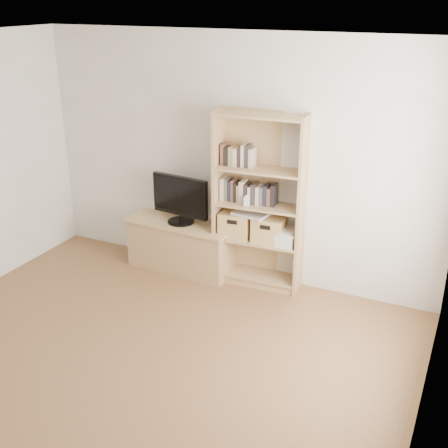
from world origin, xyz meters
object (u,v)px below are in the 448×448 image
Objects in this scene: bookshelf at (259,202)px; laptop at (251,213)px; baby_monitor at (246,202)px; tv_stand at (182,246)px; basket_right at (269,229)px; television at (180,199)px; basket_left at (236,224)px.

bookshelf reaches higher than laptop.
tv_stand is at bearing 171.76° from baby_monitor.
television is at bearing 179.49° from basket_right.
television is 0.83m from laptop.
television is at bearing -168.50° from laptop.
laptop is (0.82, 0.04, -0.04)m from television.
laptop reaches higher than basket_left.
bookshelf is 0.37m from basket_left.
basket_left is (-0.15, 0.09, -0.31)m from baby_monitor.
television is 1.93× the size of laptop.
tv_stand is at bearing 179.49° from basket_right.
basket_right is at bearing -1.73° from basket_left.
laptop is (-0.19, -0.02, 0.15)m from basket_right.
tv_stand is at bearing 177.11° from basket_left.
basket_right is at bearing 24.02° from baby_monitor.
tv_stand is 3.65× the size of basket_left.
tv_stand is 0.98m from laptop.
baby_monitor reaches higher than basket_left.
tv_stand is 0.64× the size of bookshelf.
basket_right is at bearing 14.08° from laptop.
television is 2.16× the size of basket_right.
basket_right is (0.11, 0.00, -0.28)m from bookshelf.
baby_monitor is (0.81, -0.05, 0.69)m from tv_stand.
television reaches higher than tv_stand.
laptop is (0.82, 0.04, 0.53)m from tv_stand.
basket_left is 0.36m from basket_right.
tv_stand is at bearing 179.48° from bookshelf.
tv_stand is 1.09m from basket_right.
basket_right is (1.02, 0.06, 0.38)m from tv_stand.
laptop is at bearing 8.83° from television.
baby_monitor reaches higher than basket_right.
basket_left is at bearing 8.91° from television.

